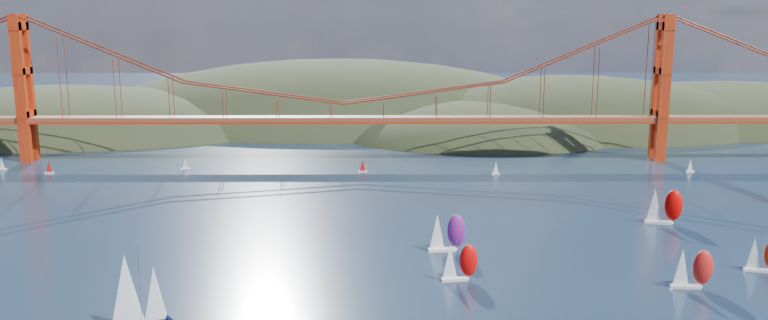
% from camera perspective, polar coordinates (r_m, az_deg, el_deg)
% --- Properties ---
extents(headlands, '(725.00, 225.00, 96.00)m').
position_cam_1_polar(headlands, '(387.01, 4.30, 1.03)').
color(headlands, black).
rests_on(headlands, ground).
extents(bridge, '(552.00, 12.00, 55.00)m').
position_cam_1_polar(bridge, '(282.72, -3.46, 6.43)').
color(bridge, brown).
rests_on(bridge, ground).
extents(sloop_navy, '(10.52, 7.42, 15.51)m').
position_cam_1_polar(sloop_navy, '(141.81, -18.45, -9.53)').
color(sloop_navy, black).
rests_on(sloop_navy, ground).
extents(racer_0, '(7.93, 3.83, 8.93)m').
position_cam_1_polar(racer_0, '(159.17, 5.72, -7.71)').
color(racer_0, silver).
rests_on(racer_0, ground).
extents(racer_1, '(8.19, 3.44, 9.34)m').
position_cam_1_polar(racer_1, '(166.49, 22.40, -7.60)').
color(racer_1, silver).
rests_on(racer_1, ground).
extents(racer_2, '(7.58, 4.13, 8.50)m').
position_cam_1_polar(racer_2, '(183.22, 26.90, -6.42)').
color(racer_2, white).
rests_on(racer_2, ground).
extents(racer_3, '(9.61, 5.01, 10.79)m').
position_cam_1_polar(racer_3, '(212.95, 20.52, -3.26)').
color(racer_3, silver).
rests_on(racer_3, ground).
extents(racer_rwb, '(8.97, 3.89, 10.19)m').
position_cam_1_polar(racer_rwb, '(177.74, 4.77, -5.46)').
color(racer_rwb, white).
rests_on(racer_rwb, ground).
extents(distant_boat_1, '(3.00, 2.00, 4.70)m').
position_cam_1_polar(distant_boat_1, '(301.21, -27.12, -0.23)').
color(distant_boat_1, silver).
rests_on(distant_boat_1, ground).
extents(distant_boat_2, '(3.00, 2.00, 4.70)m').
position_cam_1_polar(distant_boat_2, '(287.20, -24.18, -0.48)').
color(distant_boat_2, silver).
rests_on(distant_boat_2, ground).
extents(distant_boat_3, '(3.00, 2.00, 4.70)m').
position_cam_1_polar(distant_boat_3, '(277.92, -14.91, -0.23)').
color(distant_boat_3, silver).
rests_on(distant_boat_3, ground).
extents(distant_boat_4, '(3.00, 2.00, 4.70)m').
position_cam_1_polar(distant_boat_4, '(285.26, 22.30, -0.41)').
color(distant_boat_4, silver).
rests_on(distant_boat_4, ground).
extents(distant_boat_8, '(3.00, 2.00, 4.70)m').
position_cam_1_polar(distant_boat_8, '(263.22, 8.52, -0.60)').
color(distant_boat_8, silver).
rests_on(distant_boat_8, ground).
extents(distant_boat_9, '(3.00, 2.00, 4.70)m').
position_cam_1_polar(distant_boat_9, '(264.33, -1.64, -0.43)').
color(distant_boat_9, silver).
rests_on(distant_boat_9, ground).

